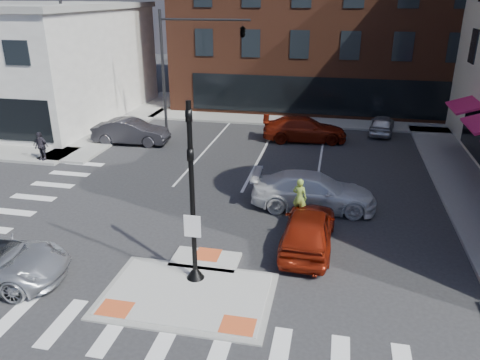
% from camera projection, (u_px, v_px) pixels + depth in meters
% --- Properties ---
extents(ground, '(120.00, 120.00, 0.00)m').
position_uv_depth(ground, '(192.00, 287.00, 15.33)').
color(ground, '#28282B').
rests_on(ground, ground).
extents(refuge_island, '(5.40, 4.65, 0.13)m').
position_uv_depth(refuge_island, '(190.00, 290.00, 15.08)').
color(refuge_island, gray).
rests_on(refuge_island, ground).
extents(sidewalk_nw, '(23.50, 20.50, 0.15)m').
position_uv_depth(sidewalk_nw, '(26.00, 131.00, 32.39)').
color(sidewalk_nw, gray).
rests_on(sidewalk_nw, ground).
extents(sidewalk_e, '(3.00, 24.00, 0.15)m').
position_uv_depth(sidewalk_e, '(471.00, 193.00, 22.33)').
color(sidewalk_e, gray).
rests_on(sidewalk_e, ground).
extents(sidewalk_n, '(26.00, 3.00, 0.15)m').
position_uv_depth(sidewalk_n, '(319.00, 122.00, 34.72)').
color(sidewalk_n, gray).
rests_on(sidewalk_n, ground).
extents(building_n, '(24.40, 18.40, 15.50)m').
position_uv_depth(building_n, '(331.00, 7.00, 40.92)').
color(building_n, '#53291A').
rests_on(building_n, ground).
extents(building_far_left, '(10.00, 12.00, 10.00)m').
position_uv_depth(building_far_left, '(280.00, 26.00, 61.48)').
color(building_far_left, slate).
rests_on(building_far_left, ground).
extents(building_far_right, '(12.00, 12.00, 12.00)m').
position_uv_depth(building_far_right, '(382.00, 18.00, 60.44)').
color(building_far_right, brown).
rests_on(building_far_right, ground).
extents(signal_pole, '(0.60, 0.60, 5.98)m').
position_uv_depth(signal_pole, '(193.00, 217.00, 14.82)').
color(signal_pole, black).
rests_on(signal_pole, refuge_island).
extents(mast_arm_signal, '(6.10, 2.24, 8.00)m').
position_uv_depth(mast_arm_signal, '(220.00, 39.00, 30.04)').
color(mast_arm_signal, black).
rests_on(mast_arm_signal, ground).
extents(red_sedan, '(2.00, 4.71, 1.59)m').
position_uv_depth(red_sedan, '(308.00, 229.00, 17.45)').
color(red_sedan, maroon).
rests_on(red_sedan, ground).
extents(white_pickup, '(5.58, 2.46, 1.59)m').
position_uv_depth(white_pickup, '(313.00, 191.00, 20.73)').
color(white_pickup, white).
rests_on(white_pickup, ground).
extents(bg_car_dark, '(4.85, 1.95, 1.57)m').
position_uv_depth(bg_car_dark, '(131.00, 132.00, 29.70)').
color(bg_car_dark, '#29282E').
rests_on(bg_car_dark, ground).
extents(bg_car_silver, '(2.03, 3.96, 1.29)m').
position_uv_depth(bg_car_silver, '(382.00, 124.00, 31.87)').
color(bg_car_silver, silver).
rests_on(bg_car_silver, ground).
extents(bg_car_red, '(5.61, 2.86, 1.56)m').
position_uv_depth(bg_car_red, '(305.00, 129.00, 30.27)').
color(bg_car_red, maroon).
rests_on(bg_car_red, ground).
extents(cyclist, '(1.01, 1.71, 2.08)m').
position_uv_depth(cyclist, '(299.00, 210.00, 19.15)').
color(cyclist, '#3F3F44').
rests_on(cyclist, ground).
extents(pedestrian_a, '(0.94, 0.87, 1.56)m').
position_uv_depth(pedestrian_a, '(41.00, 146.00, 26.37)').
color(pedestrian_a, black).
rests_on(pedestrian_a, sidewalk_nw).
extents(pedestrian_b, '(0.97, 0.45, 1.62)m').
position_uv_depth(pedestrian_b, '(41.00, 146.00, 26.35)').
color(pedestrian_b, '#2E2A34').
rests_on(pedestrian_b, sidewalk_nw).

